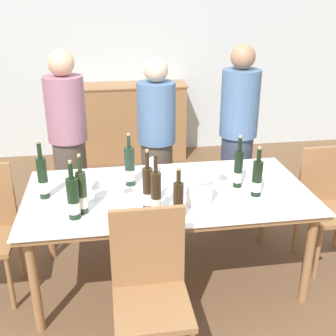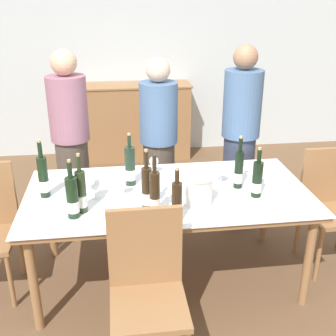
{
  "view_description": "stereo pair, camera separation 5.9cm",
  "coord_description": "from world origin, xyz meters",
  "px_view_note": "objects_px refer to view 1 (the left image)",
  "views": [
    {
      "loc": [
        -0.41,
        -2.64,
        2.03
      ],
      "look_at": [
        0.0,
        0.0,
        0.91
      ],
      "focal_mm": 45.0,
      "sensor_mm": 36.0,
      "label": 1
    },
    {
      "loc": [
        -0.35,
        -2.64,
        2.03
      ],
      "look_at": [
        0.0,
        0.0,
        0.91
      ],
      "focal_mm": 45.0,
      "sensor_mm": 36.0,
      "label": 2
    }
  ],
  "objects_px": {
    "wine_bottle_0": "(130,168)",
    "wine_glass_2": "(122,182)",
    "wine_glass_4": "(197,171)",
    "chair_right_end": "(329,198)",
    "wine_bottle_6": "(82,193)",
    "wine_bottle_1": "(238,169)",
    "wine_bottle_4": "(156,195)",
    "wine_glass_1": "(220,170)",
    "person_host": "(69,145)",
    "wine_glass_3": "(153,162)",
    "wine_bottle_5": "(148,190)",
    "dining_table": "(168,199)",
    "person_guest_right": "(237,139)",
    "wine_bottle_3": "(43,179)",
    "wine_bottle_7": "(178,203)",
    "ice_bucket": "(199,189)",
    "wine_bottle_8": "(73,199)",
    "wine_glass_5": "(95,186)",
    "sideboard_cabinet": "(131,122)",
    "wine_bottle_2": "(257,179)",
    "chair_near_front": "(150,283)",
    "person_guest_left": "(157,146)"
  },
  "relations": [
    {
      "from": "wine_bottle_0",
      "to": "wine_glass_2",
      "type": "relative_size",
      "value": 2.66
    },
    {
      "from": "wine_bottle_0",
      "to": "wine_glass_1",
      "type": "relative_size",
      "value": 2.73
    },
    {
      "from": "dining_table",
      "to": "wine_bottle_2",
      "type": "xyz_separation_m",
      "value": [
        0.59,
        -0.15,
        0.18
      ]
    },
    {
      "from": "wine_bottle_1",
      "to": "wine_glass_4",
      "type": "height_order",
      "value": "wine_bottle_1"
    },
    {
      "from": "wine_bottle_4",
      "to": "wine_glass_2",
      "type": "distance_m",
      "value": 0.36
    },
    {
      "from": "wine_glass_1",
      "to": "wine_glass_2",
      "type": "relative_size",
      "value": 0.97
    },
    {
      "from": "wine_bottle_4",
      "to": "wine_bottle_0",
      "type": "bearing_deg",
      "value": 104.98
    },
    {
      "from": "wine_glass_2",
      "to": "person_guest_right",
      "type": "distance_m",
      "value": 1.33
    },
    {
      "from": "person_host",
      "to": "person_guest_right",
      "type": "xyz_separation_m",
      "value": [
        1.47,
        -0.11,
        0.01
      ]
    },
    {
      "from": "wine_bottle_1",
      "to": "wine_glass_3",
      "type": "distance_m",
      "value": 0.66
    },
    {
      "from": "wine_bottle_4",
      "to": "wine_bottle_6",
      "type": "relative_size",
      "value": 1.02
    },
    {
      "from": "wine_bottle_1",
      "to": "person_host",
      "type": "height_order",
      "value": "person_host"
    },
    {
      "from": "sideboard_cabinet",
      "to": "chair_right_end",
      "type": "height_order",
      "value": "sideboard_cabinet"
    },
    {
      "from": "wine_glass_5",
      "to": "person_guest_left",
      "type": "distance_m",
      "value": 1.03
    },
    {
      "from": "wine_bottle_5",
      "to": "chair_right_end",
      "type": "distance_m",
      "value": 1.53
    },
    {
      "from": "wine_bottle_6",
      "to": "wine_glass_2",
      "type": "relative_size",
      "value": 2.69
    },
    {
      "from": "dining_table",
      "to": "wine_glass_2",
      "type": "bearing_deg",
      "value": -175.85
    },
    {
      "from": "wine_bottle_3",
      "to": "wine_glass_5",
      "type": "relative_size",
      "value": 2.95
    },
    {
      "from": "wine_bottle_1",
      "to": "wine_glass_2",
      "type": "distance_m",
      "value": 0.83
    },
    {
      "from": "wine_bottle_5",
      "to": "wine_bottle_6",
      "type": "height_order",
      "value": "wine_bottle_5"
    },
    {
      "from": "dining_table",
      "to": "wine_bottle_5",
      "type": "xyz_separation_m",
      "value": [
        -0.17,
        -0.24,
        0.2
      ]
    },
    {
      "from": "wine_glass_2",
      "to": "wine_glass_4",
      "type": "height_order",
      "value": "wine_glass_2"
    },
    {
      "from": "wine_bottle_6",
      "to": "wine_bottle_1",
      "type": "bearing_deg",
      "value": 11.69
    },
    {
      "from": "person_host",
      "to": "wine_bottle_5",
      "type": "bearing_deg",
      "value": -63.18
    },
    {
      "from": "dining_table",
      "to": "person_guest_right",
      "type": "relative_size",
      "value": 1.21
    },
    {
      "from": "wine_glass_2",
      "to": "chair_right_end",
      "type": "distance_m",
      "value": 1.64
    },
    {
      "from": "wine_bottle_4",
      "to": "wine_bottle_8",
      "type": "distance_m",
      "value": 0.51
    },
    {
      "from": "wine_bottle_8",
      "to": "wine_glass_5",
      "type": "relative_size",
      "value": 2.77
    },
    {
      "from": "person_guest_right",
      "to": "wine_glass_1",
      "type": "bearing_deg",
      "value": -117.04
    },
    {
      "from": "chair_right_end",
      "to": "wine_bottle_6",
      "type": "bearing_deg",
      "value": -170.77
    },
    {
      "from": "wine_glass_3",
      "to": "wine_glass_4",
      "type": "height_order",
      "value": "wine_glass_4"
    },
    {
      "from": "wine_glass_1",
      "to": "chair_right_end",
      "type": "relative_size",
      "value": 0.16
    },
    {
      "from": "wine_bottle_3",
      "to": "wine_glass_1",
      "type": "height_order",
      "value": "wine_bottle_3"
    },
    {
      "from": "person_guest_right",
      "to": "wine_glass_4",
      "type": "bearing_deg",
      "value": -127.88
    },
    {
      "from": "wine_bottle_2",
      "to": "wine_bottle_3",
      "type": "bearing_deg",
      "value": 172.55
    },
    {
      "from": "dining_table",
      "to": "wine_bottle_0",
      "type": "distance_m",
      "value": 0.36
    },
    {
      "from": "wine_bottle_3",
      "to": "wine_bottle_7",
      "type": "xyz_separation_m",
      "value": [
        0.84,
        -0.45,
        -0.02
      ]
    },
    {
      "from": "wine_glass_3",
      "to": "person_guest_left",
      "type": "height_order",
      "value": "person_guest_left"
    },
    {
      "from": "ice_bucket",
      "to": "wine_bottle_6",
      "type": "bearing_deg",
      "value": -179.2
    },
    {
      "from": "wine_bottle_1",
      "to": "wine_bottle_8",
      "type": "relative_size",
      "value": 1.01
    },
    {
      "from": "ice_bucket",
      "to": "wine_glass_4",
      "type": "height_order",
      "value": "ice_bucket"
    },
    {
      "from": "chair_near_front",
      "to": "wine_bottle_3",
      "type": "bearing_deg",
      "value": 129.13
    },
    {
      "from": "wine_glass_1",
      "to": "wine_glass_5",
      "type": "distance_m",
      "value": 0.91
    },
    {
      "from": "sideboard_cabinet",
      "to": "wine_glass_5",
      "type": "distance_m",
      "value": 2.7
    },
    {
      "from": "wine_bottle_4",
      "to": "chair_near_front",
      "type": "bearing_deg",
      "value": -102.28
    },
    {
      "from": "dining_table",
      "to": "ice_bucket",
      "type": "height_order",
      "value": "ice_bucket"
    },
    {
      "from": "wine_glass_3",
      "to": "wine_bottle_3",
      "type": "bearing_deg",
      "value": -159.21
    },
    {
      "from": "wine_glass_4",
      "to": "wine_glass_1",
      "type": "bearing_deg",
      "value": -5.66
    },
    {
      "from": "person_host",
      "to": "wine_glass_3",
      "type": "bearing_deg",
      "value": -39.07
    },
    {
      "from": "wine_bottle_3",
      "to": "wine_bottle_8",
      "type": "xyz_separation_m",
      "value": [
        0.22,
        -0.32,
        -0.01
      ]
    }
  ]
}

